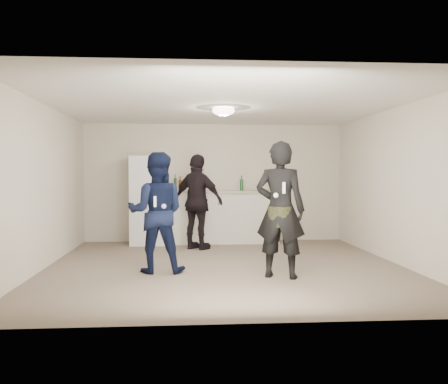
{
  "coord_description": "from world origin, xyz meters",
  "views": [
    {
      "loc": [
        -0.6,
        -7.69,
        1.43
      ],
      "look_at": [
        0.0,
        0.2,
        1.15
      ],
      "focal_mm": 40.0,
      "sensor_mm": 36.0,
      "label": 1
    }
  ],
  "objects": [
    {
      "name": "remote_man",
      "position": [
        -1.03,
        -0.68,
        1.05
      ],
      "size": [
        0.04,
        0.04,
        0.15
      ],
      "primitive_type": "cube",
      "color": "white",
      "rests_on": "man"
    },
    {
      "name": "nunchuk_woman",
      "position": [
        0.59,
        -1.12,
        1.15
      ],
      "size": [
        0.07,
        0.07,
        0.07
      ],
      "primitive_type": "sphere",
      "color": "white",
      "rests_on": "woman"
    },
    {
      "name": "man",
      "position": [
        -1.03,
        -0.4,
        0.88
      ],
      "size": [
        0.89,
        0.71,
        1.75
      ],
      "primitive_type": "imported",
      "rotation": [
        0.0,
        0.0,
        3.08
      ],
      "color": "#101B45",
      "rests_on": "floor"
    },
    {
      "name": "counter",
      "position": [
        0.0,
        2.67,
        0.53
      ],
      "size": [
        2.6,
        0.56,
        1.05
      ],
      "primitive_type": "cube",
      "color": "silver",
      "rests_on": "floor"
    },
    {
      "name": "remote_woman",
      "position": [
        0.69,
        -1.15,
        1.25
      ],
      "size": [
        0.04,
        0.04,
        0.15
      ],
      "primitive_type": "cube",
      "color": "white",
      "rests_on": "woman"
    },
    {
      "name": "wall_left",
      "position": [
        -2.75,
        0.0,
        1.25
      ],
      "size": [
        0.0,
        6.0,
        6.0
      ],
      "primitive_type": "plane",
      "rotation": [
        1.57,
        0.0,
        1.57
      ],
      "color": "beige",
      "rests_on": "floor"
    },
    {
      "name": "wall_right",
      "position": [
        2.75,
        0.0,
        1.25
      ],
      "size": [
        0.0,
        6.0,
        6.0
      ],
      "primitive_type": "plane",
      "rotation": [
        1.57,
        0.0,
        -1.57
      ],
      "color": "beige",
      "rests_on": "floor"
    },
    {
      "name": "shaker",
      "position": [
        -1.02,
        2.59,
        1.18
      ],
      "size": [
        0.08,
        0.08,
        0.17
      ],
      "primitive_type": "cylinder",
      "color": "#BCBDC1",
      "rests_on": "counter_top"
    },
    {
      "name": "spectator",
      "position": [
        -0.38,
        1.79,
        0.91
      ],
      "size": [
        1.13,
        0.97,
        1.82
      ],
      "primitive_type": "imported",
      "rotation": [
        0.0,
        0.0,
        2.53
      ],
      "color": "black",
      "rests_on": "floor"
    },
    {
      "name": "wall_back",
      "position": [
        0.0,
        3.0,
        1.25
      ],
      "size": [
        6.0,
        0.0,
        6.0
      ],
      "primitive_type": "plane",
      "rotation": [
        1.57,
        0.0,
        0.0
      ],
      "color": "beige",
      "rests_on": "floor"
    },
    {
      "name": "bottle_cluster",
      "position": [
        -0.14,
        2.65,
        1.2
      ],
      "size": [
        1.44,
        0.28,
        0.26
      ],
      "color": "#ADB2B8",
      "rests_on": "counter_top"
    },
    {
      "name": "fridge",
      "position": [
        -1.38,
        2.6,
        0.9
      ],
      "size": [
        0.7,
        0.7,
        1.8
      ],
      "primitive_type": "cube",
      "color": "white",
      "rests_on": "floor"
    },
    {
      "name": "camo_shorts",
      "position": [
        0.69,
        -0.9,
        0.85
      ],
      "size": [
        0.34,
        0.34,
        0.28
      ],
      "primitive_type": "cylinder",
      "color": "#353C1B",
      "rests_on": "woman"
    },
    {
      "name": "counter_top",
      "position": [
        0.0,
        2.67,
        1.07
      ],
      "size": [
        2.68,
        0.64,
        0.04
      ],
      "primitive_type": "cube",
      "color": "#C1B795",
      "rests_on": "counter"
    },
    {
      "name": "ceiling",
      "position": [
        0.0,
        0.0,
        2.5
      ],
      "size": [
        6.0,
        6.0,
        0.0
      ],
      "primitive_type": "plane",
      "rotation": [
        3.14,
        0.0,
        0.0
      ],
      "color": "silver",
      "rests_on": "wall_back"
    },
    {
      "name": "ceiling_dome",
      "position": [
        0.0,
        0.3,
        2.45
      ],
      "size": [
        0.36,
        0.36,
        0.16
      ],
      "primitive_type": "ellipsoid",
      "color": "white",
      "rests_on": "ceiling"
    },
    {
      "name": "woman",
      "position": [
        0.69,
        -0.9,
        0.94
      ],
      "size": [
        0.81,
        0.68,
        1.88
      ],
      "primitive_type": "imported",
      "rotation": [
        0.0,
        0.0,
        2.74
      ],
      "color": "black",
      "rests_on": "floor"
    },
    {
      "name": "nunchuk_man",
      "position": [
        -0.91,
        -0.65,
        0.98
      ],
      "size": [
        0.07,
        0.07,
        0.07
      ],
      "primitive_type": "sphere",
      "color": "silver",
      "rests_on": "man"
    },
    {
      "name": "floor",
      "position": [
        0.0,
        0.0,
        0.0
      ],
      "size": [
        6.0,
        6.0,
        0.0
      ],
      "primitive_type": "plane",
      "color": "#6B5B4C",
      "rests_on": "ground"
    },
    {
      "name": "wall_front",
      "position": [
        0.0,
        -3.0,
        1.25
      ],
      "size": [
        6.0,
        0.0,
        6.0
      ],
      "primitive_type": "plane",
      "rotation": [
        -1.57,
        0.0,
        0.0
      ],
      "color": "beige",
      "rests_on": "floor"
    },
    {
      "name": "fridge_handle",
      "position": [
        -1.1,
        2.23,
        1.3
      ],
      "size": [
        0.02,
        0.02,
        0.6
      ],
      "primitive_type": "cylinder",
      "color": "silver",
      "rests_on": "fridge"
    }
  ]
}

